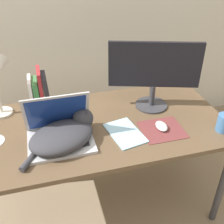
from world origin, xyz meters
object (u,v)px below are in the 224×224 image
notepad (125,133)px  mug (224,123)px  cat (65,134)px  external_monitor (154,71)px  laptop (60,133)px  computer_mouse (162,126)px  book_row (39,92)px

notepad → mug: mug is taller
cat → external_monitor: 0.66m
laptop → cat: bearing=-49.0°
computer_mouse → mug: mug is taller
cat → mug: cat is taller
mug → notepad: bearing=168.0°
laptop → notepad: bearing=-6.0°
computer_mouse → notepad: bearing=177.2°
laptop → mug: size_ratio=2.88×
book_row → notepad: (0.44, -0.42, -0.11)m
notepad → mug: 0.57m
notepad → computer_mouse: bearing=-2.8°
external_monitor → book_row: (-0.69, 0.18, -0.14)m
laptop → cat: laptop is taller
laptop → mug: 0.92m
laptop → external_monitor: external_monitor is taller
cat → mug: size_ratio=3.60×
book_row → mug: (0.99, -0.53, -0.06)m
cat → computer_mouse: bearing=-2.1°
book_row → cat: bearing=-75.8°
external_monitor → laptop: bearing=-162.0°
external_monitor → computer_mouse: (-0.04, -0.25, -0.23)m
book_row → computer_mouse: bearing=-33.1°
laptop → external_monitor: 0.67m
laptop → notepad: 0.36m
cat → notepad: 0.34m
book_row → external_monitor: bearing=-14.6°
book_row → notepad: 0.61m
cat → computer_mouse: cat is taller
laptop → external_monitor: bearing=18.0°
laptop → notepad: laptop is taller
notepad → mug: (0.55, -0.12, 0.05)m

